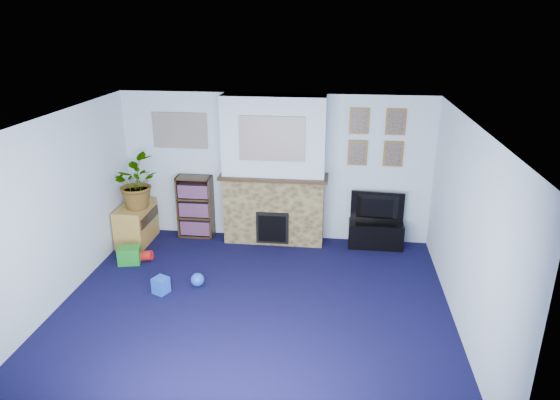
# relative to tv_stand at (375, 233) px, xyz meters

# --- Properties ---
(floor) EXTENTS (5.00, 4.50, 0.01)m
(floor) POSITION_rel_tv_stand_xyz_m (-1.65, -2.03, -0.23)
(floor) COLOR #0E0D34
(floor) RESTS_ON ground
(ceiling) EXTENTS (5.00, 4.50, 0.01)m
(ceiling) POSITION_rel_tv_stand_xyz_m (-1.65, -2.03, 2.17)
(ceiling) COLOR white
(ceiling) RESTS_ON wall_back
(wall_back) EXTENTS (5.00, 0.04, 2.40)m
(wall_back) POSITION_rel_tv_stand_xyz_m (-1.65, 0.22, 0.97)
(wall_back) COLOR silver
(wall_back) RESTS_ON ground
(wall_front) EXTENTS (5.00, 0.04, 2.40)m
(wall_front) POSITION_rel_tv_stand_xyz_m (-1.65, -4.28, 0.97)
(wall_front) COLOR silver
(wall_front) RESTS_ON ground
(wall_left) EXTENTS (0.04, 4.50, 2.40)m
(wall_left) POSITION_rel_tv_stand_xyz_m (-4.15, -2.03, 0.97)
(wall_left) COLOR silver
(wall_left) RESTS_ON ground
(wall_right) EXTENTS (0.04, 4.50, 2.40)m
(wall_right) POSITION_rel_tv_stand_xyz_m (0.85, -2.03, 0.97)
(wall_right) COLOR silver
(wall_right) RESTS_ON ground
(chimney_breast) EXTENTS (1.72, 0.50, 2.40)m
(chimney_breast) POSITION_rel_tv_stand_xyz_m (-1.65, 0.02, 0.96)
(chimney_breast) COLOR brown
(chimney_breast) RESTS_ON ground
(collage_main) EXTENTS (1.00, 0.03, 0.68)m
(collage_main) POSITION_rel_tv_stand_xyz_m (-1.65, -0.19, 1.55)
(collage_main) COLOR gray
(collage_main) RESTS_ON chimney_breast
(collage_left) EXTENTS (0.90, 0.03, 0.58)m
(collage_left) POSITION_rel_tv_stand_xyz_m (-3.20, 0.21, 1.55)
(collage_left) COLOR gray
(collage_left) RESTS_ON wall_back
(portrait_tl) EXTENTS (0.30, 0.03, 0.40)m
(portrait_tl) POSITION_rel_tv_stand_xyz_m (-0.35, 0.20, 1.77)
(portrait_tl) COLOR brown
(portrait_tl) RESTS_ON wall_back
(portrait_tr) EXTENTS (0.30, 0.03, 0.40)m
(portrait_tr) POSITION_rel_tv_stand_xyz_m (0.20, 0.20, 1.77)
(portrait_tr) COLOR brown
(portrait_tr) RESTS_ON wall_back
(portrait_bl) EXTENTS (0.30, 0.03, 0.40)m
(portrait_bl) POSITION_rel_tv_stand_xyz_m (-0.35, 0.20, 1.27)
(portrait_bl) COLOR brown
(portrait_bl) RESTS_ON wall_back
(portrait_br) EXTENTS (0.30, 0.03, 0.40)m
(portrait_br) POSITION_rel_tv_stand_xyz_m (0.20, 0.20, 1.27)
(portrait_br) COLOR brown
(portrait_br) RESTS_ON wall_back
(tv_stand) EXTENTS (0.87, 0.37, 0.41)m
(tv_stand) POSITION_rel_tv_stand_xyz_m (0.00, 0.00, 0.00)
(tv_stand) COLOR black
(tv_stand) RESTS_ON ground
(television) EXTENTS (0.85, 0.17, 0.48)m
(television) POSITION_rel_tv_stand_xyz_m (0.00, 0.02, 0.43)
(television) COLOR black
(television) RESTS_ON tv_stand
(bookshelf) EXTENTS (0.58, 0.28, 1.05)m
(bookshelf) POSITION_rel_tv_stand_xyz_m (-2.98, 0.08, 0.28)
(bookshelf) COLOR #312211
(bookshelf) RESTS_ON ground
(sideboard) EXTENTS (0.45, 0.81, 0.63)m
(sideboard) POSITION_rel_tv_stand_xyz_m (-3.89, -0.28, 0.12)
(sideboard) COLOR #B7893A
(sideboard) RESTS_ON ground
(potted_plant) EXTENTS (0.96, 0.98, 0.82)m
(potted_plant) POSITION_rel_tv_stand_xyz_m (-3.84, -0.33, 0.82)
(potted_plant) COLOR #26661E
(potted_plant) RESTS_ON sideboard
(mantel_clock) EXTENTS (0.09, 0.06, 0.13)m
(mantel_clock) POSITION_rel_tv_stand_xyz_m (-1.68, -0.03, 1.00)
(mantel_clock) COLOR gold
(mantel_clock) RESTS_ON chimney_breast
(mantel_candle) EXTENTS (0.06, 0.06, 0.18)m
(mantel_candle) POSITION_rel_tv_stand_xyz_m (-1.33, -0.03, 1.01)
(mantel_candle) COLOR #B2BFC6
(mantel_candle) RESTS_ON chimney_breast
(mantel_teddy) EXTENTS (0.14, 0.14, 0.14)m
(mantel_teddy) POSITION_rel_tv_stand_xyz_m (-2.28, -0.03, 0.99)
(mantel_teddy) COLOR gray
(mantel_teddy) RESTS_ON chimney_breast
(mantel_can) EXTENTS (0.05, 0.05, 0.11)m
(mantel_can) POSITION_rel_tv_stand_xyz_m (-0.94, -0.03, 0.99)
(mantel_can) COLOR blue
(mantel_can) RESTS_ON chimney_breast
(green_crate) EXTENTS (0.37, 0.32, 0.26)m
(green_crate) POSITION_rel_tv_stand_xyz_m (-3.72, -1.03, -0.08)
(green_crate) COLOR #198C26
(green_crate) RESTS_ON ground
(toy_ball) EXTENTS (0.19, 0.19, 0.19)m
(toy_ball) POSITION_rel_tv_stand_xyz_m (-2.51, -1.58, -0.14)
(toy_ball) COLOR blue
(toy_ball) RESTS_ON ground
(toy_block) EXTENTS (0.24, 0.24, 0.22)m
(toy_block) POSITION_rel_tv_stand_xyz_m (-2.95, -1.82, -0.11)
(toy_block) COLOR blue
(toy_block) RESTS_ON ground
(toy_tube) EXTENTS (0.34, 0.15, 0.20)m
(toy_tube) POSITION_rel_tv_stand_xyz_m (-3.57, -0.93, -0.15)
(toy_tube) COLOR red
(toy_tube) RESTS_ON ground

